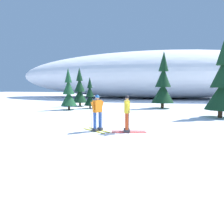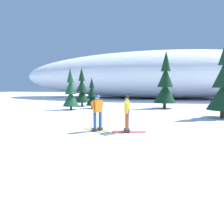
{
  "view_description": "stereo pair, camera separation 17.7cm",
  "coord_description": "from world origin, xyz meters",
  "px_view_note": "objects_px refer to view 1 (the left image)",
  "views": [
    {
      "loc": [
        0.91,
        -8.96,
        2.16
      ],
      "look_at": [
        -1.36,
        0.27,
        0.95
      ],
      "focal_mm": 32.32,
      "sensor_mm": 36.0,
      "label": 1
    },
    {
      "loc": [
        1.08,
        -8.92,
        2.16
      ],
      "look_at": [
        -1.36,
        0.27,
        0.95
      ],
      "focal_mm": 32.32,
      "sensor_mm": 36.0,
      "label": 2
    }
  ],
  "objects_px": {
    "pine_tree_right": "(222,84)",
    "pine_tree_left": "(69,92)",
    "pine_tree_center_left": "(90,96)",
    "pine_tree_far_left": "(80,90)",
    "pine_tree_center_right": "(163,85)",
    "skier_yellow_jacket": "(127,113)",
    "skier_orange_jacket": "(97,112)"
  },
  "relations": [
    {
      "from": "pine_tree_right",
      "to": "pine_tree_left",
      "type": "bearing_deg",
      "value": 171.72
    },
    {
      "from": "pine_tree_right",
      "to": "pine_tree_center_left",
      "type": "bearing_deg",
      "value": 162.93
    },
    {
      "from": "pine_tree_far_left",
      "to": "pine_tree_center_right",
      "type": "distance_m",
      "value": 8.82
    },
    {
      "from": "pine_tree_far_left",
      "to": "pine_tree_right",
      "type": "xyz_separation_m",
      "value": [
        12.71,
        -5.29,
        0.54
      ]
    },
    {
      "from": "skier_yellow_jacket",
      "to": "skier_orange_jacket",
      "type": "bearing_deg",
      "value": -175.0
    },
    {
      "from": "skier_orange_jacket",
      "to": "pine_tree_left",
      "type": "relative_size",
      "value": 0.46
    },
    {
      "from": "pine_tree_left",
      "to": "pine_tree_right",
      "type": "relative_size",
      "value": 0.7
    },
    {
      "from": "pine_tree_far_left",
      "to": "pine_tree_center_left",
      "type": "height_order",
      "value": "pine_tree_far_left"
    },
    {
      "from": "skier_yellow_jacket",
      "to": "pine_tree_left",
      "type": "height_order",
      "value": "pine_tree_left"
    },
    {
      "from": "pine_tree_far_left",
      "to": "pine_tree_left",
      "type": "relative_size",
      "value": 1.1
    },
    {
      "from": "pine_tree_far_left",
      "to": "pine_tree_center_left",
      "type": "xyz_separation_m",
      "value": [
        1.89,
        -1.97,
        -0.48
      ]
    },
    {
      "from": "pine_tree_far_left",
      "to": "pine_tree_left",
      "type": "xyz_separation_m",
      "value": [
        0.38,
        -3.5,
        -0.16
      ]
    },
    {
      "from": "pine_tree_center_left",
      "to": "pine_tree_left",
      "type": "bearing_deg",
      "value": -134.65
    },
    {
      "from": "skier_orange_jacket",
      "to": "pine_tree_left",
      "type": "xyz_separation_m",
      "value": [
        -5.34,
        7.94,
        0.68
      ]
    },
    {
      "from": "pine_tree_left",
      "to": "pine_tree_center_left",
      "type": "xyz_separation_m",
      "value": [
        1.51,
        1.53,
        -0.33
      ]
    },
    {
      "from": "pine_tree_center_left",
      "to": "pine_tree_center_right",
      "type": "bearing_deg",
      "value": 15.78
    },
    {
      "from": "pine_tree_center_right",
      "to": "skier_yellow_jacket",
      "type": "bearing_deg",
      "value": -98.33
    },
    {
      "from": "pine_tree_far_left",
      "to": "pine_tree_center_right",
      "type": "bearing_deg",
      "value": -0.09
    },
    {
      "from": "pine_tree_right",
      "to": "pine_tree_center_right",
      "type": "bearing_deg",
      "value": 126.52
    },
    {
      "from": "skier_yellow_jacket",
      "to": "pine_tree_left",
      "type": "distance_m",
      "value": 10.36
    },
    {
      "from": "pine_tree_center_right",
      "to": "pine_tree_right",
      "type": "xyz_separation_m",
      "value": [
        3.91,
        -5.28,
        -0.02
      ]
    },
    {
      "from": "skier_yellow_jacket",
      "to": "pine_tree_far_left",
      "type": "height_order",
      "value": "pine_tree_far_left"
    },
    {
      "from": "skier_orange_jacket",
      "to": "pine_tree_left",
      "type": "distance_m",
      "value": 9.59
    },
    {
      "from": "pine_tree_center_right",
      "to": "pine_tree_right",
      "type": "distance_m",
      "value": 6.57
    },
    {
      "from": "pine_tree_left",
      "to": "pine_tree_right",
      "type": "height_order",
      "value": "pine_tree_right"
    },
    {
      "from": "pine_tree_left",
      "to": "skier_orange_jacket",
      "type": "bearing_deg",
      "value": -56.07
    },
    {
      "from": "pine_tree_left",
      "to": "pine_tree_center_right",
      "type": "relative_size",
      "value": 0.69
    },
    {
      "from": "skier_yellow_jacket",
      "to": "pine_tree_right",
      "type": "distance_m",
      "value": 8.31
    },
    {
      "from": "skier_yellow_jacket",
      "to": "pine_tree_right",
      "type": "height_order",
      "value": "pine_tree_right"
    },
    {
      "from": "pine_tree_left",
      "to": "pine_tree_center_left",
      "type": "bearing_deg",
      "value": 45.35
    },
    {
      "from": "skier_yellow_jacket",
      "to": "skier_orange_jacket",
      "type": "relative_size",
      "value": 0.99
    },
    {
      "from": "pine_tree_center_left",
      "to": "pine_tree_center_right",
      "type": "relative_size",
      "value": 0.55
    }
  ]
}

